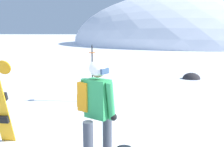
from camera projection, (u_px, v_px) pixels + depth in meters
ridge_peak_main at (191, 43)px, 43.35m from camera, size 40.48×36.43×17.38m
snowboarder_main at (96, 112)px, 3.76m from camera, size 1.01×1.66×1.71m
spare_snowboard at (1, 104)px, 4.58m from camera, size 0.28×0.50×1.60m
piste_marker_near at (92, 69)px, 7.41m from camera, size 0.20×0.20×1.75m
rock_mid at (191, 79)px, 11.20m from camera, size 0.78×0.67×0.55m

